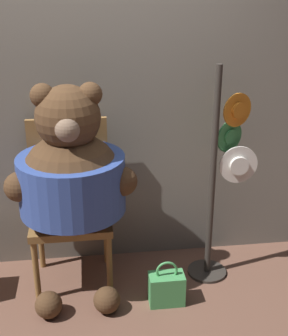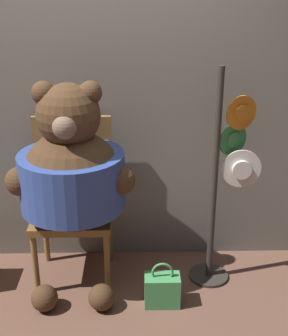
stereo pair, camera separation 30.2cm
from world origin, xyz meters
name	(u,v)px [view 1 (the left image)]	position (x,y,z in m)	size (l,w,h in m)	color
ground_plane	(87,303)	(0.00, 0.00, 0.00)	(14.00, 14.00, 0.00)	brown
wall_back	(78,116)	(0.00, 0.62, 1.11)	(8.00, 0.10, 2.21)	slate
chair	(70,198)	(-0.08, 0.37, 0.60)	(0.54, 0.45, 1.13)	olive
teddy_bear	(72,177)	(-0.05, 0.20, 0.83)	(0.82, 0.73, 1.43)	#4C331E
hat_display_rack	(222,179)	(0.95, 0.25, 0.73)	(0.44, 0.28, 1.51)	#332D28
handbag_on_ground	(166,288)	(0.53, -0.05, 0.11)	(0.23, 0.14, 0.32)	#479E56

